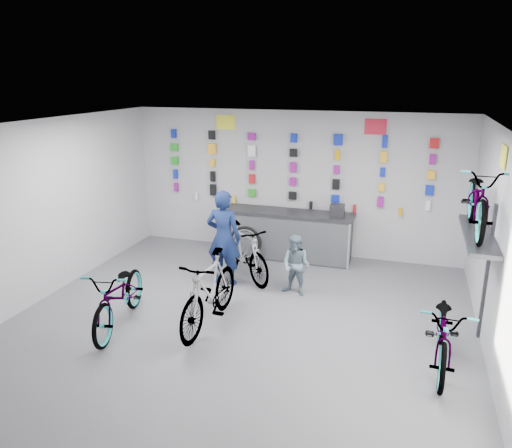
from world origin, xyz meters
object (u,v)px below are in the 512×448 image
(clerk, at_px, (224,238))
(bike_center, at_px, (209,291))
(counter, at_px, (287,236))
(bike_right, at_px, (445,332))
(customer, at_px, (296,265))
(bike_left, at_px, (120,295))
(bike_service, at_px, (244,252))

(clerk, bearing_deg, bike_center, 103.04)
(counter, bearing_deg, bike_center, -97.04)
(bike_right, bearing_deg, customer, 147.87)
(counter, bearing_deg, customer, -71.27)
(bike_left, xyz_separation_m, bike_right, (4.62, 0.33, -0.01))
(clerk, distance_m, customer, 1.40)
(counter, height_order, bike_center, bike_center)
(bike_center, xyz_separation_m, clerk, (-0.38, 1.59, 0.31))
(clerk, xyz_separation_m, customer, (1.36, -0.09, -0.34))
(counter, bearing_deg, clerk, -115.33)
(counter, bearing_deg, bike_right, -48.47)
(bike_service, bearing_deg, bike_left, -165.36)
(bike_center, relative_size, clerk, 1.08)
(bike_service, bearing_deg, counter, 20.50)
(bike_right, height_order, clerk, clerk)
(bike_left, relative_size, bike_service, 1.09)
(counter, xyz_separation_m, bike_left, (-1.69, -3.63, 0.02))
(bike_center, bearing_deg, clerk, 105.88)
(clerk, bearing_deg, bike_left, 65.19)
(bike_center, distance_m, bike_right, 3.33)
(bike_left, relative_size, bike_right, 1.02)
(bike_right, bearing_deg, bike_service, 151.77)
(bike_left, distance_m, clerk, 2.23)
(bike_left, xyz_separation_m, clerk, (0.91, 2.00, 0.37))
(clerk, bearing_deg, bike_right, 155.41)
(customer, bearing_deg, bike_center, -107.78)
(counter, relative_size, customer, 2.51)
(bike_service, relative_size, clerk, 1.00)
(counter, height_order, bike_left, bike_left)
(bike_right, distance_m, bike_service, 3.97)
(bike_right, distance_m, clerk, 4.08)
(bike_left, distance_m, bike_service, 2.61)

